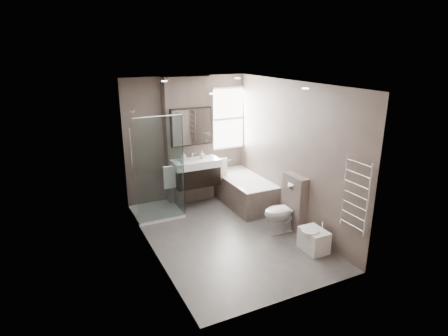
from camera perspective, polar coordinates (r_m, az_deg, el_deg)
room at (r=6.14m, az=0.55°, el=0.54°), size 2.70×3.90×2.70m
vanity_pier at (r=7.71m, az=-5.38°, el=4.08°), size 1.00×0.25×2.60m
vanity at (r=7.55m, az=-4.31°, el=-0.61°), size 0.95×0.47×0.66m
mirror_cabinet at (r=7.48m, az=-5.00°, el=6.27°), size 0.86×0.08×0.76m
towel_left at (r=7.36m, az=-8.29°, el=-1.41°), size 0.24×0.06×0.44m
towel_right at (r=7.75m, az=-0.41°, el=-0.22°), size 0.24×0.06×0.44m
shower_enclosure at (r=7.34m, az=-9.50°, el=-3.44°), size 0.90×0.90×2.00m
bathtub at (r=7.79m, az=3.00°, el=-3.31°), size 0.75×1.60×0.57m
window at (r=8.07m, az=0.32°, el=7.51°), size 0.98×0.06×1.33m
toilet at (r=6.72m, az=9.03°, el=-6.60°), size 0.74×0.44×0.73m
cistern_box at (r=6.82m, az=10.65°, el=-5.12°), size 0.19×0.55×1.00m
bidet at (r=6.27m, az=13.47°, el=-10.58°), size 0.40×0.46×0.48m
towel_radiator at (r=5.68m, az=19.42°, el=-3.90°), size 0.03×0.49×1.10m
soap_bottle_a at (r=7.41m, az=-6.15°, el=1.77°), size 0.08×0.08×0.17m
soap_bottle_b at (r=7.54m, az=-3.35°, el=2.05°), size 0.12×0.12×0.15m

